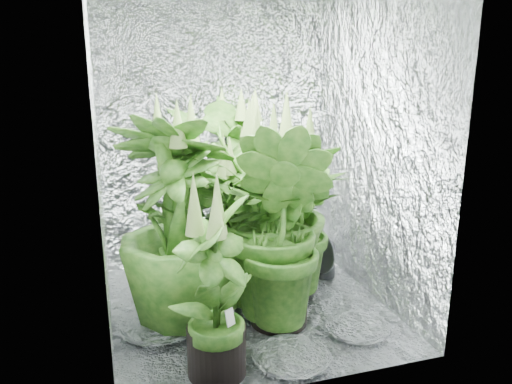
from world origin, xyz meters
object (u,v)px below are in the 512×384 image
object	(u,v)px
plant_a	(210,235)
plant_h	(229,221)
plant_e	(266,206)
plant_b	(239,184)
plant_f	(215,291)
plant_c	(298,228)
plant_d	(177,223)
circulation_fan	(322,257)
plant_g	(280,228)

from	to	relation	value
plant_a	plant_h	bearing A→B (deg)	47.02
plant_e	plant_h	size ratio (longest dim) A/B	1.41
plant_b	plant_f	distance (m)	1.33
plant_b	plant_c	distance (m)	0.60
plant_e	plant_b	bearing A→B (deg)	90.70
plant_d	circulation_fan	bearing A→B (deg)	17.25
circulation_fan	plant_b	bearing A→B (deg)	124.03
plant_b	plant_g	distance (m)	0.87
plant_d	plant_c	bearing A→B (deg)	13.47
plant_b	circulation_fan	xyz separation A→B (m)	(0.48, -0.39, -0.45)
plant_h	plant_e	bearing A→B (deg)	-46.76
plant_f	plant_g	bearing A→B (deg)	39.23
plant_d	plant_h	world-z (taller)	plant_d
plant_g	circulation_fan	xyz separation A→B (m)	(0.49, 0.49, -0.42)
plant_e	plant_g	distance (m)	0.29
plant_e	plant_f	world-z (taller)	plant_e
plant_h	circulation_fan	bearing A→B (deg)	0.89
plant_c	circulation_fan	xyz separation A→B (m)	(0.23, 0.13, -0.27)
plant_g	plant_h	bearing A→B (deg)	109.17
plant_d	plant_f	xyz separation A→B (m)	(0.09, -0.53, -0.17)
plant_a	plant_e	bearing A→B (deg)	-3.54
plant_c	plant_h	size ratio (longest dim) A/B	0.89
plant_d	plant_e	size ratio (longest dim) A/B	0.88
plant_b	plant_h	distance (m)	0.45
plant_a	plant_f	distance (m)	0.68
plant_a	plant_h	world-z (taller)	plant_h
plant_g	plant_h	world-z (taller)	plant_g
plant_f	circulation_fan	xyz separation A→B (m)	(0.93, 0.85, -0.28)
plant_b	plant_c	bearing A→B (deg)	-64.30
plant_b	plant_h	bearing A→B (deg)	-113.62
plant_g	plant_e	bearing A→B (deg)	87.08
plant_b	plant_c	world-z (taller)	plant_b
plant_b	plant_e	bearing A→B (deg)	-89.30
plant_h	plant_b	bearing A→B (deg)	66.38
plant_a	plant_d	xyz separation A→B (m)	(-0.21, -0.14, 0.14)
plant_f	circulation_fan	distance (m)	1.29
plant_f	plant_h	bearing A→B (deg)	71.67
plant_b	plant_d	world-z (taller)	plant_b
plant_f	plant_e	bearing A→B (deg)	54.71
plant_b	plant_g	xyz separation A→B (m)	(-0.01, -0.87, -0.04)
plant_b	plant_d	distance (m)	0.89
plant_b	plant_h	xyz separation A→B (m)	(-0.17, -0.40, -0.13)
plant_b	circulation_fan	size ratio (longest dim) A/B	3.62
plant_c	plant_h	world-z (taller)	plant_h
circulation_fan	plant_f	bearing A→B (deg)	-154.76
plant_e	plant_g	world-z (taller)	plant_e
plant_e	circulation_fan	world-z (taller)	plant_e
plant_e	plant_h	distance (m)	0.30
plant_e	plant_f	size ratio (longest dim) A/B	1.52
plant_e	plant_f	xyz separation A→B (m)	(-0.46, -0.65, -0.18)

